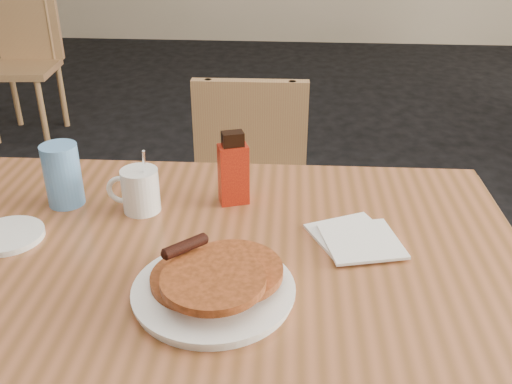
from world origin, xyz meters
TOP-DOWN VIEW (x-y plane):
  - main_table at (-0.03, -0.04)m, footprint 1.27×0.87m
  - chair_main_far at (-0.03, 0.72)m, footprint 0.39×0.39m
  - chair_wall_extra at (-1.55, 2.41)m, footprint 0.42×0.43m
  - pancake_plate at (-0.01, -0.18)m, footprint 0.28×0.28m
  - coffee_mug at (-0.21, 0.11)m, footprint 0.11×0.08m
  - syrup_bottle at (-0.01, 0.16)m, footprint 0.07×0.06m
  - napkin_stack at (0.25, 0.02)m, footprint 0.20×0.21m
  - blue_tumbler at (-0.38, 0.13)m, footprint 0.08×0.08m
  - side_saucer at (-0.45, -0.03)m, footprint 0.18×0.18m

SIDE VIEW (x-z plane):
  - chair_main_far at x=-0.03m, z-range 0.08..0.91m
  - chair_wall_extra at x=-1.55m, z-range 0.08..0.95m
  - main_table at x=-0.03m, z-range 0.33..1.08m
  - napkin_stack at x=0.25m, z-range 0.75..0.76m
  - side_saucer at x=-0.45m, z-range 0.75..0.76m
  - pancake_plate at x=-0.01m, z-range 0.73..0.82m
  - coffee_mug at x=-0.21m, z-range 0.72..0.87m
  - blue_tumbler at x=-0.38m, z-range 0.75..0.89m
  - syrup_bottle at x=-0.01m, z-range 0.74..0.91m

